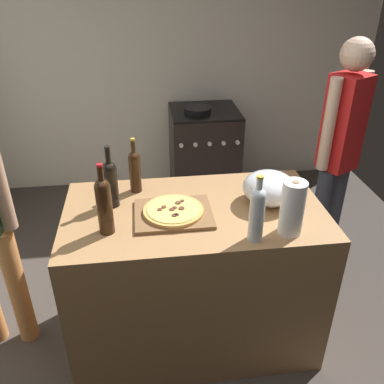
{
  "coord_description": "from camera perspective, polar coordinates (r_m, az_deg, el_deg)",
  "views": [
    {
      "loc": [
        -0.21,
        -1.29,
        2.08
      ],
      "look_at": [
        0.04,
        0.65,
        0.97
      ],
      "focal_mm": 38.4,
      "sensor_mm": 36.0,
      "label": 1
    }
  ],
  "objects": [
    {
      "name": "kitchen_wall_rear",
      "position": [
        4.09,
        -4.51,
        18.49
      ],
      "size": [
        4.22,
        0.1,
        2.6
      ],
      "primitive_type": "cube",
      "color": "silver",
      "rests_on": "ground_plane"
    },
    {
      "name": "mixing_bowl",
      "position": [
        2.25,
        10.68,
        0.56
      ],
      "size": [
        0.29,
        0.29,
        0.18
      ],
      "color": "#B2B2B7",
      "rests_on": "counter"
    },
    {
      "name": "wine_bottle_amber",
      "position": [
        1.9,
        9.02,
        -2.73
      ],
      "size": [
        0.07,
        0.07,
        0.34
      ],
      "color": "silver",
      "rests_on": "counter"
    },
    {
      "name": "wine_bottle_dark",
      "position": [
        1.98,
        -12.11,
        -1.55
      ],
      "size": [
        0.08,
        0.08,
        0.37
      ],
      "color": "#331E0F",
      "rests_on": "counter"
    },
    {
      "name": "ground_plane",
      "position": [
        3.36,
        -2.19,
        -8.9
      ],
      "size": [
        4.22,
        3.27,
        0.02
      ],
      "primitive_type": "cube",
      "color": "#3F3833"
    },
    {
      "name": "counter",
      "position": [
        2.47,
        0.31,
        -11.52
      ],
      "size": [
        1.39,
        0.77,
        0.92
      ],
      "primitive_type": "cube",
      "color": "#9E7247",
      "rests_on": "ground_plane"
    },
    {
      "name": "wine_bottle_green",
      "position": [
        2.32,
        -7.95,
        3.12
      ],
      "size": [
        0.07,
        0.07,
        0.32
      ],
      "color": "#331E0F",
      "rests_on": "counter"
    },
    {
      "name": "stove",
      "position": [
        4.01,
        1.66,
        5.4
      ],
      "size": [
        0.63,
        0.61,
        0.91
      ],
      "color": "black",
      "rests_on": "ground_plane"
    },
    {
      "name": "cutting_board",
      "position": [
        2.14,
        -2.59,
        -3.04
      ],
      "size": [
        0.4,
        0.32,
        0.02
      ],
      "primitive_type": "cube",
      "color": "brown",
      "rests_on": "counter"
    },
    {
      "name": "wine_bottle_clear",
      "position": [
        2.2,
        -11.24,
        1.44
      ],
      "size": [
        0.07,
        0.07,
        0.34
      ],
      "color": "black",
      "rests_on": "counter"
    },
    {
      "name": "person_in_red",
      "position": [
        2.94,
        19.75,
        5.7
      ],
      "size": [
        0.35,
        0.28,
        1.69
      ],
      "color": "#383D4C",
      "rests_on": "ground_plane"
    },
    {
      "name": "paper_towel_roll",
      "position": [
        2.0,
        13.76,
        -2.19
      ],
      "size": [
        0.11,
        0.11,
        0.28
      ],
      "color": "white",
      "rests_on": "counter"
    },
    {
      "name": "pizza",
      "position": [
        2.13,
        -2.6,
        -2.56
      ],
      "size": [
        0.31,
        0.31,
        0.03
      ],
      "color": "tan",
      "rests_on": "cutting_board"
    }
  ]
}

